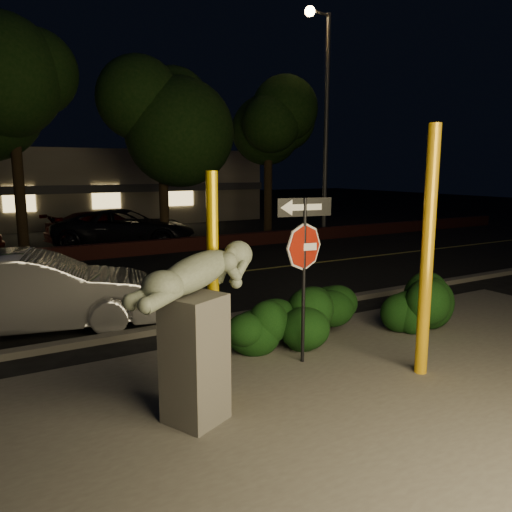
{
  "coord_description": "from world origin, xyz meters",
  "views": [
    {
      "loc": [
        -4.04,
        -5.69,
        3.02
      ],
      "look_at": [
        -0.04,
        1.26,
        1.6
      ],
      "focal_mm": 35.0,
      "sensor_mm": 36.0,
      "label": 1
    }
  ],
  "objects": [
    {
      "name": "tree_far_c",
      "position": [
        2.5,
        12.8,
        5.66
      ],
      "size": [
        4.8,
        4.8,
        7.84
      ],
      "color": "black",
      "rests_on": "ground"
    },
    {
      "name": "building",
      "position": [
        0.0,
        24.99,
        2.0
      ],
      "size": [
        22.0,
        10.2,
        4.0
      ],
      "color": "#6B6455",
      "rests_on": "ground"
    },
    {
      "name": "patio",
      "position": [
        0.0,
        -1.0,
        0.01
      ],
      "size": [
        14.0,
        6.0,
        0.02
      ],
      "primitive_type": "cube",
      "color": "#4C4944",
      "rests_on": "ground"
    },
    {
      "name": "lane_marking",
      "position": [
        0.0,
        7.0,
        0.02
      ],
      "size": [
        80.0,
        0.12,
        0.0
      ],
      "primitive_type": "cube",
      "color": "#BAAE4A",
      "rests_on": "road"
    },
    {
      "name": "tree_far_b",
      "position": [
        -2.5,
        13.2,
        6.05
      ],
      "size": [
        5.2,
        5.2,
        8.41
      ],
      "color": "black",
      "rests_on": "ground"
    },
    {
      "name": "hedge_far_right",
      "position": [
        3.23,
        0.62,
        0.53
      ],
      "size": [
        1.76,
        1.45,
        1.05
      ],
      "primitive_type": "ellipsoid",
      "rotation": [
        0.0,
        0.0,
        -0.39
      ],
      "color": "black",
      "rests_on": "ground"
    },
    {
      "name": "yellow_pole_left",
      "position": [
        -1.45,
        -0.11,
        1.49
      ],
      "size": [
        0.15,
        0.15,
        2.99
      ],
      "primitive_type": "cylinder",
      "color": "#ECBB07",
      "rests_on": "ground"
    },
    {
      "name": "road",
      "position": [
        0.0,
        7.0,
        0.01
      ],
      "size": [
        80.0,
        8.0,
        0.01
      ],
      "primitive_type": "cube",
      "color": "black",
      "rests_on": "ground"
    },
    {
      "name": "ground",
      "position": [
        0.0,
        10.0,
        0.0
      ],
      "size": [
        90.0,
        90.0,
        0.0
      ],
      "primitive_type": "plane",
      "color": "black",
      "rests_on": "ground"
    },
    {
      "name": "yellow_pole_right",
      "position": [
        1.58,
        -0.84,
        1.81
      ],
      "size": [
        0.18,
        0.18,
        3.63
      ],
      "primitive_type": "cylinder",
      "color": "gold",
      "rests_on": "ground"
    },
    {
      "name": "silver_sedan",
      "position": [
        -3.14,
        4.12,
        0.75
      ],
      "size": [
        4.79,
        2.5,
        1.5
      ],
      "primitive_type": "imported",
      "rotation": [
        0.0,
        0.0,
        1.36
      ],
      "color": "silver",
      "rests_on": "ground"
    },
    {
      "name": "hedge_center",
      "position": [
        0.07,
        1.04,
        0.5
      ],
      "size": [
        2.07,
        1.31,
        1.0
      ],
      "primitive_type": "ellipsoid",
      "rotation": [
        0.0,
        0.0,
        -0.23
      ],
      "color": "black",
      "rests_on": "ground"
    },
    {
      "name": "brick_wall",
      "position": [
        0.0,
        11.3,
        0.25
      ],
      "size": [
        40.0,
        0.35,
        0.5
      ],
      "primitive_type": "cube",
      "color": "#4D1D19",
      "rests_on": "ground"
    },
    {
      "name": "hedge_right",
      "position": [
        1.24,
        1.41,
        0.59
      ],
      "size": [
        1.84,
        1.06,
        1.17
      ],
      "primitive_type": "ellipsoid",
      "rotation": [
        0.0,
        0.0,
        0.05
      ],
      "color": "black",
      "rests_on": "ground"
    },
    {
      "name": "tree_far_d",
      "position": [
        7.5,
        13.3,
        5.42
      ],
      "size": [
        4.4,
        4.4,
        7.42
      ],
      "color": "black",
      "rests_on": "ground"
    },
    {
      "name": "curb",
      "position": [
        0.0,
        2.9,
        0.06
      ],
      "size": [
        80.0,
        0.25,
        0.12
      ],
      "primitive_type": "cube",
      "color": "#4C4944",
      "rests_on": "ground"
    },
    {
      "name": "sculpture",
      "position": [
        -1.85,
        -0.47,
        1.3
      ],
      "size": [
        1.9,
        1.25,
        2.1
      ],
      "rotation": [
        0.0,
        0.0,
        0.44
      ],
      "color": "#4C4944",
      "rests_on": "ground"
    },
    {
      "name": "parked_car_darkred",
      "position": [
        0.62,
        14.61,
        0.66
      ],
      "size": [
        4.85,
        2.78,
        1.32
      ],
      "primitive_type": "imported",
      "rotation": [
        0.0,
        0.0,
        1.79
      ],
      "color": "#440707",
      "rests_on": "ground"
    },
    {
      "name": "signpost",
      "position": [
        0.3,
        0.39,
        1.84
      ],
      "size": [
        0.87,
        0.18,
        2.58
      ],
      "rotation": [
        0.0,
        0.0,
        -0.18
      ],
      "color": "black",
      "rests_on": "ground"
    },
    {
      "name": "parked_car_dark",
      "position": [
        1.12,
        13.41,
        0.73
      ],
      "size": [
        5.79,
        4.34,
        1.46
      ],
      "primitive_type": "imported",
      "rotation": [
        0.0,
        0.0,
        1.16
      ],
      "color": "black",
      "rests_on": "ground"
    },
    {
      "name": "streetlight",
      "position": [
        9.65,
        12.25,
        5.68
      ],
      "size": [
        1.43,
        0.49,
        9.55
      ],
      "rotation": [
        0.0,
        0.0,
        0.17
      ],
      "color": "#494A4E",
      "rests_on": "ground"
    },
    {
      "name": "parking_lot",
      "position": [
        0.0,
        17.0,
        0.01
      ],
      "size": [
        40.0,
        12.0,
        0.01
      ],
      "primitive_type": "cube",
      "color": "black",
      "rests_on": "ground"
    }
  ]
}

